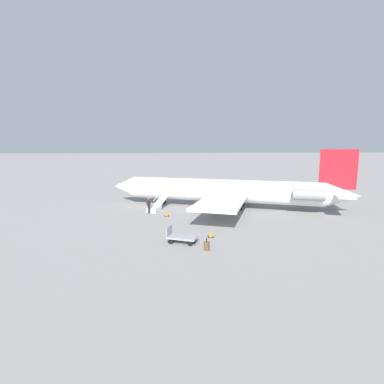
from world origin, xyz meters
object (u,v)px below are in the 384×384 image
object	(u,v)px
boarding_stairs	(156,207)
passenger	(149,204)
luggage_cart	(181,237)
airplane_main	(230,191)
suitcase	(207,246)

from	to	relation	value
boarding_stairs	passenger	world-z (taller)	passenger
passenger	luggage_cart	distance (m)	10.78
boarding_stairs	luggage_cart	size ratio (longest dim) A/B	1.67
luggage_cart	boarding_stairs	bearing A→B (deg)	-56.47
airplane_main	passenger	bearing A→B (deg)	33.94
airplane_main	passenger	world-z (taller)	airplane_main
airplane_main	suitcase	size ratio (longest dim) A/B	31.66
luggage_cart	passenger	bearing A→B (deg)	-51.59
airplane_main	luggage_cart	size ratio (longest dim) A/B	11.34
airplane_main	suitcase	world-z (taller)	airplane_main
boarding_stairs	suitcase	xyz separation A→B (m)	(-3.72, 13.56, -0.05)
suitcase	luggage_cart	bearing A→B (deg)	-47.55
airplane_main	passenger	size ratio (longest dim) A/B	16.01
boarding_stairs	luggage_cart	xyz separation A→B (m)	(-2.03, 11.71, 0.08)
passenger	suitcase	distance (m)	13.05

